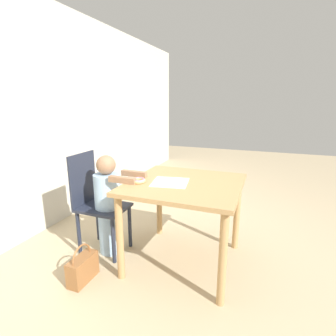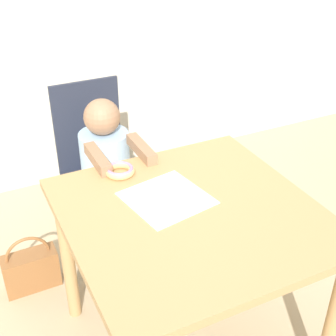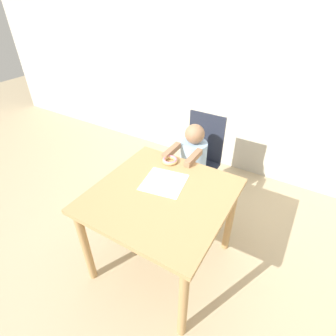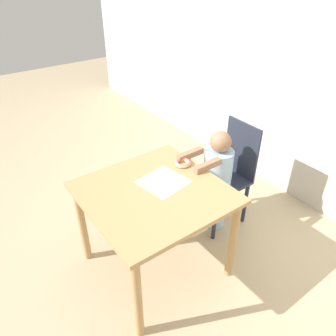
{
  "view_description": "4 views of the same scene",
  "coord_description": "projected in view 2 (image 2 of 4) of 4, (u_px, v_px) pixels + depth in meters",
  "views": [
    {
      "loc": [
        -2.04,
        -0.63,
        1.44
      ],
      "look_at": [
        -0.03,
        0.14,
        0.88
      ],
      "focal_mm": 28.0,
      "sensor_mm": 36.0,
      "label": 1
    },
    {
      "loc": [
        -0.71,
        -1.25,
        1.81
      ],
      "look_at": [
        -0.03,
        0.14,
        0.88
      ],
      "focal_mm": 50.0,
      "sensor_mm": 36.0,
      "label": 2
    },
    {
      "loc": [
        0.75,
        -1.17,
        1.96
      ],
      "look_at": [
        -0.03,
        0.14,
        0.88
      ],
      "focal_mm": 28.0,
      "sensor_mm": 36.0,
      "label": 3
    },
    {
      "loc": [
        1.51,
        -0.99,
        2.15
      ],
      "look_at": [
        -0.03,
        0.14,
        0.88
      ],
      "focal_mm": 35.0,
      "sensor_mm": 36.0,
      "label": 4
    }
  ],
  "objects": [
    {
      "name": "chair",
      "position": [
        99.0,
        174.0,
        2.52
      ],
      "size": [
        0.36,
        0.45,
        0.96
      ],
      "color": "#232838",
      "rests_on": "ground_plane"
    },
    {
      "name": "dining_table",
      "position": [
        191.0,
        234.0,
        1.82
      ],
      "size": [
        0.94,
        0.95,
        0.76
      ],
      "color": "tan",
      "rests_on": "ground_plane"
    },
    {
      "name": "handbag",
      "position": [
        31.0,
        269.0,
        2.42
      ],
      "size": [
        0.28,
        0.12,
        0.32
      ],
      "color": "brown",
      "rests_on": "ground_plane"
    },
    {
      "name": "donut",
      "position": [
        120.0,
        170.0,
        1.99
      ],
      "size": [
        0.13,
        0.13,
        0.03
      ],
      "color": "#DBB270",
      "rests_on": "dining_table"
    },
    {
      "name": "child_figure",
      "position": [
        108.0,
        186.0,
        2.42
      ],
      "size": [
        0.26,
        0.47,
        0.96
      ],
      "color": "#99BCE0",
      "rests_on": "ground_plane"
    },
    {
      "name": "napkin",
      "position": [
        167.0,
        198.0,
        1.84
      ],
      "size": [
        0.34,
        0.34,
        0.0
      ],
      "color": "white",
      "rests_on": "dining_table"
    }
  ]
}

